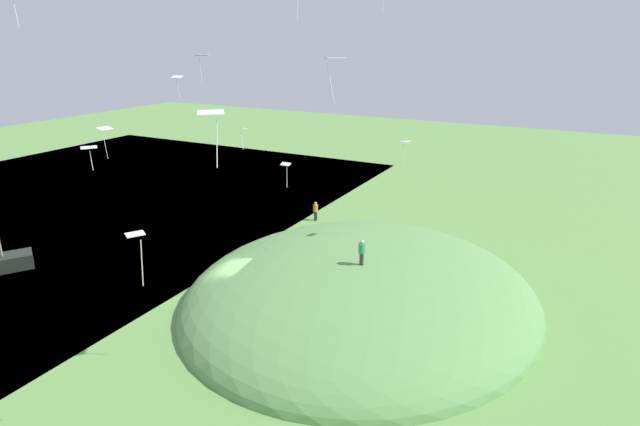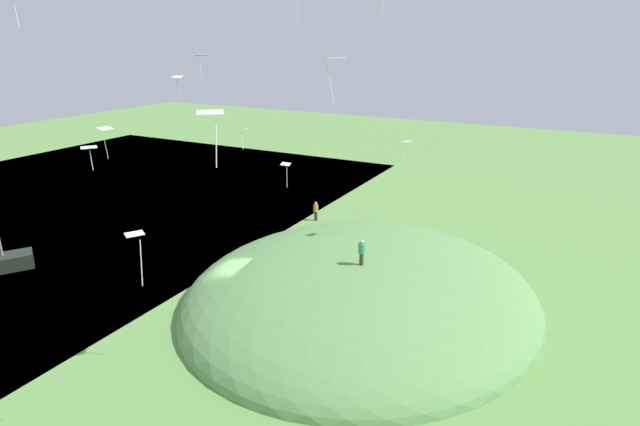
{
  "view_description": "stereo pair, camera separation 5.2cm",
  "coord_description": "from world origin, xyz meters",
  "px_view_note": "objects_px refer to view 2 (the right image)",
  "views": [
    {
      "loc": [
        19.61,
        -24.28,
        16.2
      ],
      "look_at": [
        4.23,
        4.83,
        5.03
      ],
      "focal_mm": 29.22,
      "sensor_mm": 36.0,
      "label": 1
    },
    {
      "loc": [
        19.66,
        -24.25,
        16.2
      ],
      "look_at": [
        4.23,
        4.83,
        5.03
      ],
      "focal_mm": 29.22,
      "sensor_mm": 36.0,
      "label": 2
    }
  ],
  "objects_px": {
    "person_watching_kites": "(362,249)",
    "kite_10": "(405,145)",
    "kite_12": "(136,241)",
    "kite_13": "(243,130)",
    "kite_2": "(286,166)",
    "kite_8": "(202,57)",
    "kite_14": "(89,148)",
    "kite_0": "(105,130)",
    "kite_9": "(211,116)",
    "person_walking_path": "(316,209)",
    "kite_1": "(177,78)",
    "kite_15": "(334,62)"
  },
  "relations": [
    {
      "from": "kite_1",
      "to": "kite_13",
      "type": "xyz_separation_m",
      "value": [
        8.92,
        -3.78,
        -2.82
      ]
    },
    {
      "from": "kite_8",
      "to": "kite_14",
      "type": "bearing_deg",
      "value": -80.72
    },
    {
      "from": "kite_0",
      "to": "kite_2",
      "type": "xyz_separation_m",
      "value": [
        14.05,
        1.14,
        -1.19
      ]
    },
    {
      "from": "kite_1",
      "to": "kite_15",
      "type": "relative_size",
      "value": 1.0
    },
    {
      "from": "person_watching_kites",
      "to": "kite_8",
      "type": "distance_m",
      "value": 19.96
    },
    {
      "from": "kite_8",
      "to": "person_watching_kites",
      "type": "bearing_deg",
      "value": -19.46
    },
    {
      "from": "kite_2",
      "to": "kite_13",
      "type": "relative_size",
      "value": 1.08
    },
    {
      "from": "kite_9",
      "to": "kite_12",
      "type": "xyz_separation_m",
      "value": [
        -1.79,
        -2.15,
        -4.04
      ]
    },
    {
      "from": "person_watching_kites",
      "to": "kite_2",
      "type": "height_order",
      "value": "kite_2"
    },
    {
      "from": "person_watching_kites",
      "to": "kite_14",
      "type": "height_order",
      "value": "kite_14"
    },
    {
      "from": "kite_2",
      "to": "kite_9",
      "type": "xyz_separation_m",
      "value": [
        4.79,
        -12.39,
        4.87
      ]
    },
    {
      "from": "kite_10",
      "to": "kite_2",
      "type": "bearing_deg",
      "value": -130.83
    },
    {
      "from": "kite_15",
      "to": "kite_14",
      "type": "bearing_deg",
      "value": -179.55
    },
    {
      "from": "kite_12",
      "to": "kite_13",
      "type": "distance_m",
      "value": 18.45
    },
    {
      "from": "kite_1",
      "to": "person_watching_kites",
      "type": "bearing_deg",
      "value": -16.74
    },
    {
      "from": "kite_9",
      "to": "kite_15",
      "type": "bearing_deg",
      "value": 74.91
    },
    {
      "from": "kite_0",
      "to": "kite_9",
      "type": "relative_size",
      "value": 1.18
    },
    {
      "from": "kite_13",
      "to": "kite_12",
      "type": "bearing_deg",
      "value": -65.34
    },
    {
      "from": "person_walking_path",
      "to": "kite_9",
      "type": "distance_m",
      "value": 31.07
    },
    {
      "from": "kite_14",
      "to": "kite_15",
      "type": "xyz_separation_m",
      "value": [
        15.36,
        0.12,
        5.02
      ]
    },
    {
      "from": "person_walking_path",
      "to": "person_watching_kites",
      "type": "bearing_deg",
      "value": 72.85
    },
    {
      "from": "kite_8",
      "to": "kite_15",
      "type": "height_order",
      "value": "kite_15"
    },
    {
      "from": "person_watching_kites",
      "to": "kite_13",
      "type": "height_order",
      "value": "kite_13"
    },
    {
      "from": "kite_1",
      "to": "kite_12",
      "type": "height_order",
      "value": "kite_1"
    },
    {
      "from": "kite_2",
      "to": "kite_13",
      "type": "xyz_separation_m",
      "value": [
        -4.69,
        2.22,
        1.44
      ]
    },
    {
      "from": "kite_2",
      "to": "kite_10",
      "type": "distance_m",
      "value": 8.19
    },
    {
      "from": "kite_9",
      "to": "kite_14",
      "type": "bearing_deg",
      "value": 157.08
    },
    {
      "from": "kite_15",
      "to": "kite_8",
      "type": "bearing_deg",
      "value": 144.31
    },
    {
      "from": "kite_2",
      "to": "kite_10",
      "type": "relative_size",
      "value": 0.73
    },
    {
      "from": "kite_15",
      "to": "kite_1",
      "type": "bearing_deg",
      "value": 148.1
    },
    {
      "from": "kite_1",
      "to": "kite_2",
      "type": "xyz_separation_m",
      "value": [
        13.61,
        -6.0,
        -4.26
      ]
    },
    {
      "from": "kite_13",
      "to": "kite_15",
      "type": "height_order",
      "value": "kite_15"
    },
    {
      "from": "kite_1",
      "to": "kite_2",
      "type": "distance_m",
      "value": 15.47
    },
    {
      "from": "kite_1",
      "to": "kite_15",
      "type": "distance_m",
      "value": 23.66
    },
    {
      "from": "person_watching_kites",
      "to": "kite_9",
      "type": "bearing_deg",
      "value": 97.03
    },
    {
      "from": "person_watching_kites",
      "to": "person_walking_path",
      "type": "bearing_deg",
      "value": -44.77
    },
    {
      "from": "person_walking_path",
      "to": "kite_1",
      "type": "height_order",
      "value": "kite_1"
    },
    {
      "from": "kite_14",
      "to": "person_walking_path",
      "type": "bearing_deg",
      "value": 80.67
    },
    {
      "from": "person_watching_kites",
      "to": "kite_10",
      "type": "bearing_deg",
      "value": -86.38
    },
    {
      "from": "kite_9",
      "to": "kite_10",
      "type": "distance_m",
      "value": 19.04
    },
    {
      "from": "kite_2",
      "to": "person_watching_kites",
      "type": "bearing_deg",
      "value": 4.9
    },
    {
      "from": "person_walking_path",
      "to": "kite_2",
      "type": "bearing_deg",
      "value": 56.86
    },
    {
      "from": "kite_9",
      "to": "kite_10",
      "type": "xyz_separation_m",
      "value": [
        0.54,
        18.57,
        -4.17
      ]
    },
    {
      "from": "person_walking_path",
      "to": "kite_0",
      "type": "height_order",
      "value": "kite_0"
    },
    {
      "from": "kite_2",
      "to": "kite_9",
      "type": "height_order",
      "value": "kite_9"
    },
    {
      "from": "person_walking_path",
      "to": "kite_1",
      "type": "xyz_separation_m",
      "value": [
        -8.04,
        -8.06,
        11.96
      ]
    },
    {
      "from": "kite_2",
      "to": "kite_8",
      "type": "distance_m",
      "value": 13.92
    },
    {
      "from": "kite_2",
      "to": "kite_12",
      "type": "bearing_deg",
      "value": -78.34
    },
    {
      "from": "kite_2",
      "to": "kite_10",
      "type": "height_order",
      "value": "kite_10"
    },
    {
      "from": "kite_9",
      "to": "kite_10",
      "type": "bearing_deg",
      "value": 88.33
    }
  ]
}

